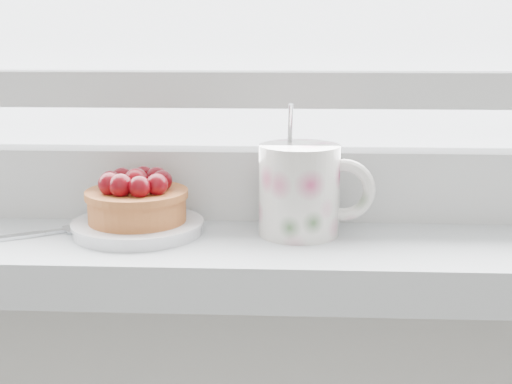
# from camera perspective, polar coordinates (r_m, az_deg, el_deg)

# --- Properties ---
(saucer) EXTENTS (0.12, 0.12, 0.01)m
(saucer) POSITION_cam_1_polar(r_m,az_deg,el_deg) (0.68, -9.43, -2.79)
(saucer) COLOR white
(saucer) RESTS_ON windowsill
(raspberry_tart) EXTENTS (0.10, 0.10, 0.05)m
(raspberry_tart) POSITION_cam_1_polar(r_m,az_deg,el_deg) (0.67, -9.53, -0.52)
(raspberry_tart) COLOR #994D21
(raspberry_tart) RESTS_ON saucer
(floral_mug) EXTENTS (0.11, 0.08, 0.12)m
(floral_mug) POSITION_cam_1_polar(r_m,az_deg,el_deg) (0.66, 3.72, 0.30)
(floral_mug) COLOR silver
(floral_mug) RESTS_ON windowsill
(fork) EXTENTS (0.17, 0.11, 0.00)m
(fork) POSITION_cam_1_polar(r_m,az_deg,el_deg) (0.69, -17.89, -3.31)
(fork) COLOR silver
(fork) RESTS_ON windowsill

